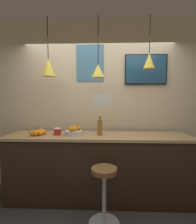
# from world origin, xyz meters

# --- Properties ---
(back_wall) EXTENTS (8.00, 0.06, 2.90)m
(back_wall) POSITION_xyz_m (0.00, 0.98, 1.45)
(back_wall) COLOR beige
(back_wall) RESTS_ON ground_plane
(service_counter) EXTENTS (2.79, 0.61, 1.03)m
(service_counter) POSITION_xyz_m (0.00, 0.56, 0.51)
(service_counter) COLOR black
(service_counter) RESTS_ON ground_plane
(bar_stool) EXTENTS (0.39, 0.39, 0.73)m
(bar_stool) POSITION_xyz_m (0.10, 0.01, 0.46)
(bar_stool) COLOR #B7B7BC
(bar_stool) RESTS_ON ground_plane
(fruit_bowl) EXTENTS (0.26, 0.26, 0.15)m
(fruit_bowl) POSITION_xyz_m (-0.37, 0.53, 1.08)
(fruit_bowl) COLOR beige
(fruit_bowl) RESTS_ON service_counter
(orange_pile) EXTENTS (0.22, 0.27, 0.09)m
(orange_pile) POSITION_xyz_m (-0.91, 0.51, 1.07)
(orange_pile) COLOR orange
(orange_pile) RESTS_ON service_counter
(juice_bottle) EXTENTS (0.07, 0.07, 0.29)m
(juice_bottle) POSITION_xyz_m (0.03, 0.53, 1.15)
(juice_bottle) COLOR olive
(juice_bottle) RESTS_ON service_counter
(spread_jar) EXTENTS (0.11, 0.11, 0.10)m
(spread_jar) POSITION_xyz_m (-0.62, 0.53, 1.08)
(spread_jar) COLOR red
(spread_jar) RESTS_ON service_counter
(pendant_lamp_left) EXTENTS (0.21, 0.21, 0.89)m
(pendant_lamp_left) POSITION_xyz_m (-0.76, 0.61, 2.05)
(pendant_lamp_left) COLOR black
(pendant_lamp_middle) EXTENTS (0.21, 0.21, 0.91)m
(pendant_lamp_middle) POSITION_xyz_m (0.00, 0.61, 1.99)
(pendant_lamp_middle) COLOR black
(pendant_lamp_right) EXTENTS (0.17, 0.17, 0.78)m
(pendant_lamp_right) POSITION_xyz_m (0.76, 0.61, 2.14)
(pendant_lamp_right) COLOR black
(mounted_tv) EXTENTS (0.69, 0.04, 0.49)m
(mounted_tv) POSITION_xyz_m (0.78, 0.93, 2.06)
(mounted_tv) COLOR black
(hanging_menu_board) EXTENTS (0.24, 0.01, 0.17)m
(hanging_menu_board) POSITION_xyz_m (0.06, 0.34, 1.56)
(hanging_menu_board) COLOR white
(wall_poster) EXTENTS (0.47, 0.01, 0.62)m
(wall_poster) POSITION_xyz_m (-0.15, 0.94, 2.17)
(wall_poster) COLOR teal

